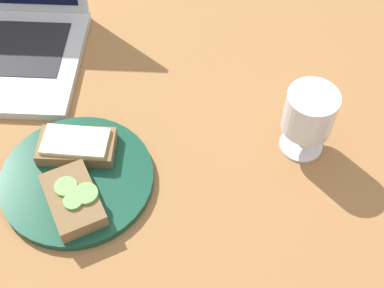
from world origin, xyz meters
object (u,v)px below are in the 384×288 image
wine_glass (309,115)px  plate (77,179)px  sandwich_with_cucumber (73,200)px  sandwich_with_cheese (77,145)px

wine_glass → plate: bearing=-166.0°
plate → sandwich_with_cucumber: size_ratio=1.82×
sandwich_with_cucumber → wine_glass: bearing=21.6°
plate → sandwich_with_cucumber: sandwich_with_cucumber is taller
plate → sandwich_with_cheese: bearing=97.5°
plate → wine_glass: 36.55cm
sandwich_with_cheese → wine_glass: (35.43, 3.76, 5.18)cm
plate → sandwich_with_cheese: sandwich_with_cheese is taller
plate → sandwich_with_cheese: size_ratio=1.98×
sandwich_with_cheese → wine_glass: size_ratio=0.99×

